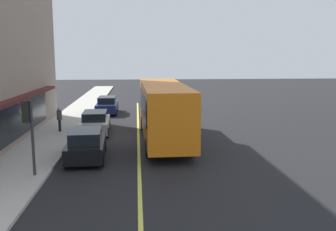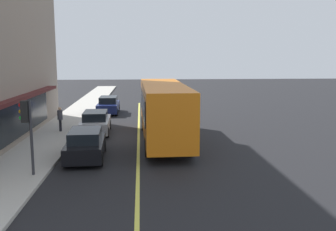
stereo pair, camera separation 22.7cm
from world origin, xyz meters
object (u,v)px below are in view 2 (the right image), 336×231
at_px(traffic_light, 27,120).
at_px(pedestrian_near_storefront, 60,117).
at_px(car_black, 86,145).
at_px(car_navy, 108,105).
at_px(bus, 164,109).
at_px(car_silver, 96,123).

xyz_separation_m(traffic_light, pedestrian_near_storefront, (9.50, 0.64, -1.40)).
bearing_deg(car_black, traffic_light, 145.95).
bearing_deg(traffic_light, car_navy, -5.81).
relative_size(traffic_light, car_navy, 0.74).
bearing_deg(traffic_light, bus, -42.94).
bearing_deg(pedestrian_near_storefront, traffic_light, -176.16).
distance_m(car_silver, car_black, 6.41).
bearing_deg(car_black, bus, -48.52).
bearing_deg(car_black, car_silver, 2.04).
bearing_deg(bus, car_black, 131.48).
xyz_separation_m(car_silver, car_navy, (8.96, -0.11, 0.00)).
bearing_deg(bus, pedestrian_near_storefront, 67.41).
xyz_separation_m(bus, car_silver, (2.68, 4.44, -1.24)).
xyz_separation_m(car_silver, car_black, (-6.41, -0.23, 0.00)).
xyz_separation_m(bus, pedestrian_near_storefront, (2.84, 6.83, -0.85)).
xyz_separation_m(car_black, pedestrian_near_storefront, (6.57, 2.62, 0.40)).
xyz_separation_m(bus, traffic_light, (-6.66, 6.20, 0.55)).
height_order(car_navy, pedestrian_near_storefront, pedestrian_near_storefront).
distance_m(car_black, pedestrian_near_storefront, 7.08).
distance_m(bus, traffic_light, 9.11).
xyz_separation_m(car_silver, pedestrian_near_storefront, (0.16, 2.39, 0.40)).
relative_size(bus, car_navy, 2.60).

